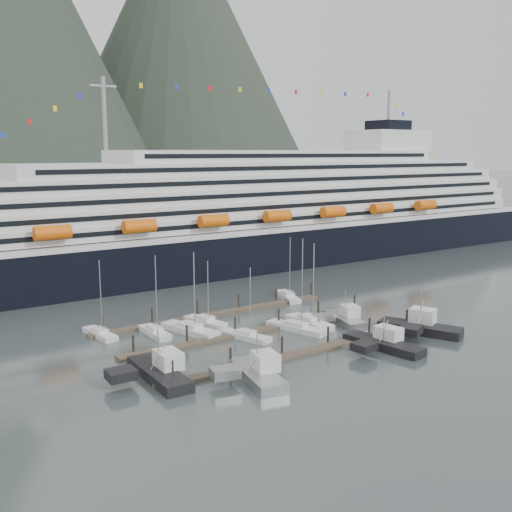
% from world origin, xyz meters
% --- Properties ---
extents(ground, '(1600.00, 1600.00, 0.00)m').
position_xyz_m(ground, '(0.00, 0.00, 0.00)').
color(ground, '#485454').
rests_on(ground, ground).
extents(cruise_ship, '(210.00, 30.40, 50.30)m').
position_xyz_m(cruise_ship, '(30.03, 54.94, 12.04)').
color(cruise_ship, black).
rests_on(cruise_ship, ground).
extents(dock_near, '(48.18, 2.28, 3.20)m').
position_xyz_m(dock_near, '(-4.93, -9.95, 0.31)').
color(dock_near, brown).
rests_on(dock_near, ground).
extents(dock_mid, '(48.18, 2.28, 3.20)m').
position_xyz_m(dock_mid, '(-4.93, 3.05, 0.31)').
color(dock_mid, brown).
rests_on(dock_mid, ground).
extents(dock_far, '(48.18, 2.28, 3.20)m').
position_xyz_m(dock_far, '(-4.93, 16.05, 0.31)').
color(dock_far, brown).
rests_on(dock_far, ground).
extents(sailboat_a, '(2.47, 8.45, 13.92)m').
position_xyz_m(sailboat_a, '(-19.24, 11.10, 0.42)').
color(sailboat_a, silver).
rests_on(sailboat_a, ground).
extents(sailboat_b, '(6.06, 11.85, 14.40)m').
position_xyz_m(sailboat_b, '(-13.90, 8.86, 0.44)').
color(sailboat_b, silver).
rests_on(sailboat_b, ground).
extents(sailboat_c, '(5.15, 9.10, 12.30)m').
position_xyz_m(sailboat_c, '(-7.90, 0.96, 0.40)').
color(sailboat_c, silver).
rests_on(sailboat_c, ground).
extents(sailboat_d, '(5.66, 11.46, 16.34)m').
position_xyz_m(sailboat_d, '(1.60, -0.08, 0.44)').
color(sailboat_d, silver).
rests_on(sailboat_d, ground).
extents(sailboat_e, '(3.26, 8.82, 13.24)m').
position_xyz_m(sailboat_e, '(-27.00, 15.63, 0.40)').
color(sailboat_e, silver).
rests_on(sailboat_e, ground).
extents(sailboat_f, '(4.45, 9.31, 11.91)m').
position_xyz_m(sailboat_f, '(-9.39, 11.80, 0.41)').
color(sailboat_f, silver).
rests_on(sailboat_f, ground).
extents(sailboat_g, '(5.46, 10.05, 13.36)m').
position_xyz_m(sailboat_g, '(14.05, 18.51, 0.41)').
color(sailboat_g, silver).
rests_on(sailboat_g, ground).
extents(sailboat_h, '(3.02, 10.27, 15.19)m').
position_xyz_m(sailboat_h, '(5.40, 1.14, 0.45)').
color(sailboat_h, silver).
rests_on(sailboat_h, ground).
extents(trawler_a, '(10.02, 13.92, 7.62)m').
position_xyz_m(trawler_a, '(-27.16, -6.89, 0.95)').
color(trawler_a, black).
rests_on(trawler_a, ground).
extents(trawler_b, '(9.62, 12.44, 7.76)m').
position_xyz_m(trawler_b, '(-16.63, -14.73, 0.96)').
color(trawler_b, '#999C9F').
rests_on(trawler_b, ground).
extents(trawler_c, '(9.68, 13.56, 6.71)m').
position_xyz_m(trawler_c, '(6.77, -15.03, 0.87)').
color(trawler_c, black).
rests_on(trawler_c, ground).
extents(trawler_d, '(11.73, 14.00, 8.12)m').
position_xyz_m(trawler_d, '(17.86, -12.75, 0.99)').
color(trawler_d, black).
rests_on(trawler_d, ground).
extents(trawler_e, '(8.49, 10.78, 6.65)m').
position_xyz_m(trawler_e, '(11.34, -1.37, 0.86)').
color(trawler_e, '#999C9F').
rests_on(trawler_e, ground).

